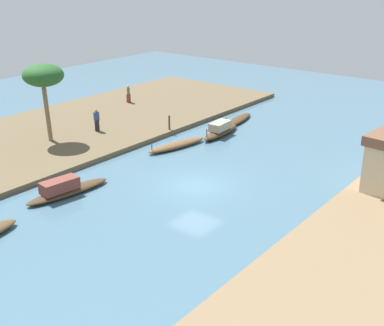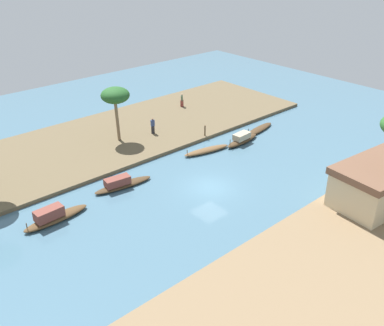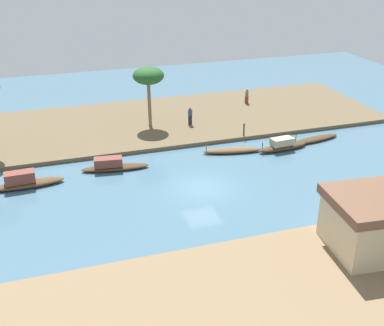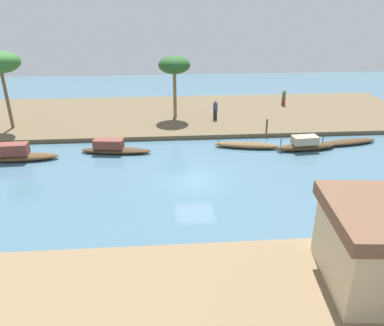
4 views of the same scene
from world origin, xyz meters
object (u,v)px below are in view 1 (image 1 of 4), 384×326
Objects in this scene: sampan_upstream_small at (237,120)px; palm_tree_left_near at (43,76)px; sampan_open_hull at (65,189)px; sampan_foreground at (177,145)px; mooring_post at (169,123)px; sampan_with_tall_canopy at (220,130)px; person_on_near_bank at (97,122)px; person_by_mooring at (128,95)px.

sampan_upstream_small is 0.91× the size of palm_tree_left_near.
sampan_open_hull is (18.12, 0.36, 0.20)m from sampan_upstream_small.
mooring_post is (-2.15, -2.56, 0.69)m from sampan_foreground.
mooring_post is (2.12, -3.35, 0.48)m from sampan_with_tall_canopy.
sampan_upstream_small is at bearing -167.69° from sampan_foreground.
mooring_post reaches higher than sampan_with_tall_canopy.
sampan_with_tall_canopy is at bearing -175.16° from sampan_open_hull.
mooring_post is at bearing 145.11° from palm_tree_left_near.
sampan_open_hull reaches higher than sampan_foreground.
palm_tree_left_near reaches higher than person_on_near_bank.
sampan_with_tall_canopy reaches higher than sampan_upstream_small.
person_on_near_bank reaches higher than sampan_with_tall_canopy.
person_by_mooring reaches higher than sampan_foreground.
sampan_upstream_small is 8.00m from sampan_foreground.
palm_tree_left_near is (13.21, -7.57, 4.84)m from sampan_upstream_small.
person_on_near_bank is 0.31× the size of palm_tree_left_near.
person_by_mooring is 9.37m from mooring_post.
sampan_upstream_small is 11.63m from person_on_near_bank.
palm_tree_left_near is (3.63, -1.03, 3.95)m from person_on_near_bank.
mooring_post is (5.85, -2.43, 0.72)m from sampan_upstream_small.
sampan_open_hull reaches higher than sampan_upstream_small.
mooring_post is (-3.73, 4.10, -0.17)m from person_on_near_bank.
sampan_upstream_small is 18.13m from sampan_open_hull.
sampan_open_hull is (10.13, 0.24, 0.17)m from sampan_foreground.
person_by_mooring is at bearing -134.83° from person_on_near_bank.
mooring_post is at bearing -160.11° from sampan_open_hull.
sampan_open_hull is at bearing 54.61° from person_on_near_bank.
sampan_open_hull is 11.00m from person_on_near_bank.
sampan_open_hull is 4.72× the size of mooring_post.
sampan_foreground is 12.66m from person_by_mooring.
sampan_foreground is 3.41m from mooring_post.
person_on_near_bank is at bearing -47.71° from mooring_post.
person_on_near_bank is (-8.54, -6.90, 0.69)m from sampan_open_hull.
sampan_with_tall_canopy is 2.67× the size of person_on_near_bank.
palm_tree_left_near is at bearing -44.43° from sampan_foreground.
sampan_with_tall_canopy reaches higher than sampan_foreground.
sampan_with_tall_canopy reaches higher than sampan_open_hull.
sampan_foreground is at bearing -171.59° from sampan_open_hull.
sampan_upstream_small is 11.10m from person_by_mooring.
palm_tree_left_near reaches higher than sampan_foreground.
sampan_with_tall_canopy is 0.87× the size of sampan_open_hull.
palm_tree_left_near is (-4.91, -7.93, 4.65)m from sampan_open_hull.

